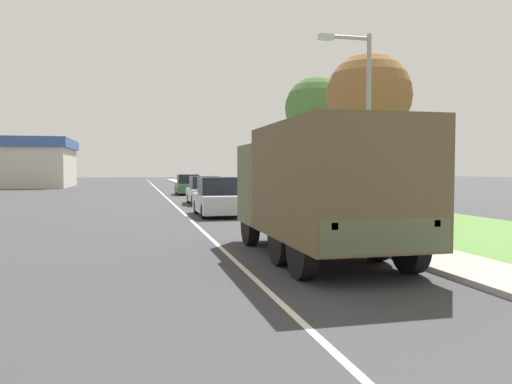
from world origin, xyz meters
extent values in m
plane|color=#38383A|center=(0.00, 40.00, 0.00)|extent=(180.00, 180.00, 0.00)
cube|color=silver|center=(0.00, 40.00, 0.00)|extent=(0.12, 120.00, 0.00)
cube|color=#9E9B93|center=(4.50, 40.00, 0.06)|extent=(1.80, 120.00, 0.12)
cube|color=#56843D|center=(8.90, 40.00, 0.01)|extent=(7.00, 120.00, 0.02)
cube|color=#545B3D|center=(2.01, 13.33, 1.68)|extent=(2.59, 1.86, 2.18)
cube|color=brown|center=(2.01, 10.01, 1.84)|extent=(2.59, 4.78, 2.51)
cube|color=#545B3D|center=(2.01, 7.67, 0.94)|extent=(2.46, 0.10, 0.60)
cube|color=red|center=(1.04, 7.65, 1.14)|extent=(0.12, 0.06, 0.12)
cube|color=red|center=(2.99, 7.65, 1.14)|extent=(0.12, 0.06, 0.12)
cylinder|color=black|center=(0.87, 13.24, 0.56)|extent=(0.30, 1.13, 1.13)
cylinder|color=black|center=(3.16, 13.24, 0.56)|extent=(0.30, 1.13, 1.13)
cylinder|color=black|center=(0.87, 8.81, 0.56)|extent=(0.30, 1.13, 1.13)
cylinder|color=black|center=(3.16, 8.81, 0.56)|extent=(0.30, 1.13, 1.13)
cylinder|color=black|center=(0.87, 10.25, 0.56)|extent=(0.30, 1.13, 1.13)
cylinder|color=black|center=(3.16, 10.25, 0.56)|extent=(0.30, 1.13, 1.13)
cube|color=#B7BABF|center=(1.44, 22.08, 0.57)|extent=(1.91, 4.10, 0.78)
cube|color=black|center=(1.44, 22.17, 1.35)|extent=(1.68, 1.85, 0.78)
cylinder|color=black|center=(0.59, 23.40, 0.32)|extent=(0.20, 0.64, 0.64)
cylinder|color=black|center=(2.29, 23.40, 0.32)|extent=(0.20, 0.64, 0.64)
cylinder|color=black|center=(0.59, 20.77, 0.32)|extent=(0.20, 0.64, 0.64)
cylinder|color=black|center=(2.29, 20.77, 0.32)|extent=(0.20, 0.64, 0.64)
cube|color=silver|center=(1.82, 29.70, 0.55)|extent=(1.82, 4.00, 0.75)
cube|color=black|center=(1.82, 29.78, 1.30)|extent=(1.60, 1.80, 0.75)
cylinder|color=black|center=(1.01, 30.98, 0.32)|extent=(0.20, 0.64, 0.64)
cylinder|color=black|center=(2.63, 30.98, 0.32)|extent=(0.20, 0.64, 0.64)
cylinder|color=black|center=(1.01, 28.42, 0.32)|extent=(0.20, 0.64, 0.64)
cylinder|color=black|center=(2.63, 28.42, 0.32)|extent=(0.20, 0.64, 0.64)
cube|color=#336B3D|center=(2.01, 41.09, 0.55)|extent=(1.91, 3.94, 0.74)
cube|color=black|center=(2.01, 41.17, 1.29)|extent=(1.68, 1.77, 0.75)
cylinder|color=black|center=(1.15, 42.35, 0.32)|extent=(0.20, 0.64, 0.64)
cylinder|color=black|center=(2.86, 42.35, 0.32)|extent=(0.20, 0.64, 0.64)
cylinder|color=black|center=(1.15, 39.83, 0.32)|extent=(0.20, 0.64, 0.64)
cylinder|color=black|center=(2.86, 39.83, 0.32)|extent=(0.20, 0.64, 0.64)
cube|color=maroon|center=(7.67, 18.12, 0.76)|extent=(2.07, 5.05, 1.02)
cube|color=black|center=(7.67, 19.58, 1.52)|extent=(1.91, 2.12, 0.51)
cube|color=maroon|center=(7.67, 17.06, 1.33)|extent=(2.07, 2.93, 0.12)
cylinder|color=black|center=(6.76, 19.78, 0.40)|extent=(0.24, 0.76, 0.76)
cylinder|color=black|center=(8.59, 19.78, 0.40)|extent=(0.24, 0.76, 0.76)
cylinder|color=black|center=(6.76, 16.45, 0.40)|extent=(0.24, 0.76, 0.76)
cylinder|color=black|center=(8.59, 16.45, 0.40)|extent=(0.24, 0.76, 0.76)
cylinder|color=gray|center=(4.75, 13.94, 3.16)|extent=(0.14, 0.14, 6.08)
cylinder|color=gray|center=(4.05, 13.94, 6.05)|extent=(1.40, 0.11, 0.11)
cube|color=#B2B2AD|center=(3.35, 13.94, 6.02)|extent=(0.44, 0.24, 0.16)
cylinder|color=brown|center=(9.06, 22.68, 2.30)|extent=(0.36, 0.36, 4.56)
sphere|color=brown|center=(9.06, 22.68, 5.74)|extent=(4.21, 4.21, 4.21)
cylinder|color=#4C3D2D|center=(9.81, 31.91, 2.52)|extent=(0.33, 0.33, 4.99)
sphere|color=#477038|center=(9.81, 31.91, 6.21)|extent=(4.34, 4.34, 4.34)
cube|color=#3D7042|center=(6.20, 14.20, 0.37)|extent=(0.55, 0.45, 0.70)
cube|color=beige|center=(-17.36, 63.27, 2.25)|extent=(15.16, 12.50, 4.50)
cube|color=#385693|center=(-17.36, 63.27, 5.06)|extent=(15.77, 13.00, 1.13)
camera|label=1|loc=(-2.19, -0.15, 2.10)|focal=35.00mm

